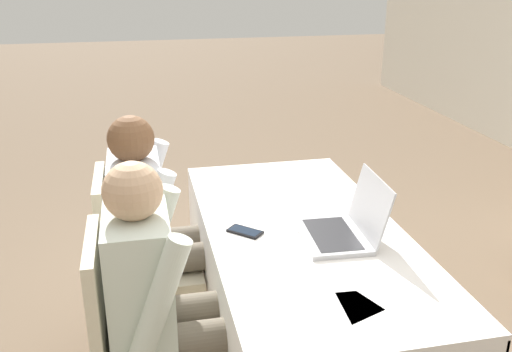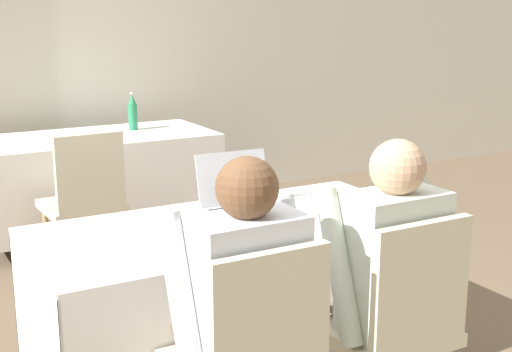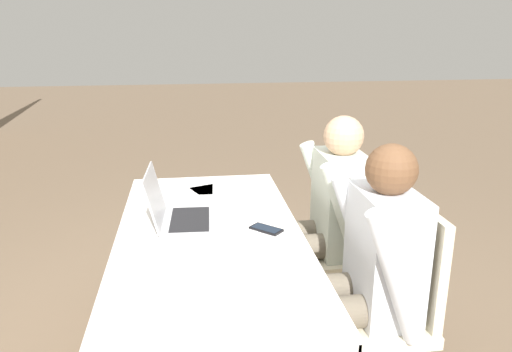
# 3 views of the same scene
# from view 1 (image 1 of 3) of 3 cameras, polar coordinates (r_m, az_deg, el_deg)

# --- Properties ---
(conference_table_near) EXTENTS (1.67, 0.80, 0.73)m
(conference_table_near) POSITION_cam_1_polar(r_m,az_deg,el_deg) (2.49, 4.66, -8.86)
(conference_table_near) COLOR white
(conference_table_near) RESTS_ON ground_plane
(laptop) EXTENTS (0.36, 0.32, 0.25)m
(laptop) POSITION_cam_1_polar(r_m,az_deg,el_deg) (2.33, 8.73, -5.06)
(laptop) COLOR #B7B7BC
(laptop) RESTS_ON conference_table_near
(cell_phone) EXTENTS (0.15, 0.15, 0.01)m
(cell_phone) POSITION_cam_1_polar(r_m,az_deg,el_deg) (2.36, -1.10, -5.56)
(cell_phone) COLOR black
(cell_phone) RESTS_ON conference_table_near
(paper_beside_laptop) EXTENTS (0.31, 0.35, 0.00)m
(paper_beside_laptop) POSITION_cam_1_polar(r_m,az_deg,el_deg) (1.90, 7.34, -13.08)
(paper_beside_laptop) COLOR white
(paper_beside_laptop) RESTS_ON conference_table_near
(paper_centre_table) EXTENTS (0.22, 0.31, 0.00)m
(paper_centre_table) POSITION_cam_1_polar(r_m,az_deg,el_deg) (2.45, 2.97, -4.65)
(paper_centre_table) COLOR white
(paper_centre_table) RESTS_ON conference_table_near
(paper_left_edge) EXTENTS (0.23, 0.31, 0.00)m
(paper_left_edge) POSITION_cam_1_polar(r_m,az_deg,el_deg) (1.94, 13.05, -12.57)
(paper_left_edge) COLOR white
(paper_left_edge) RESTS_ON conference_table_near
(chair_near_left) EXTENTS (0.44, 0.44, 0.92)m
(chair_near_left) POSITION_cam_1_polar(r_m,az_deg,el_deg) (2.69, -12.04, -8.00)
(chair_near_left) COLOR tan
(chair_near_left) RESTS_ON ground_plane
(chair_near_right) EXTENTS (0.44, 0.44, 0.92)m
(chair_near_right) POSITION_cam_1_polar(r_m,az_deg,el_deg) (2.18, -11.79, -15.45)
(chair_near_right) COLOR tan
(chair_near_right) RESTS_ON ground_plane
(person_checkered_shirt) EXTENTS (0.50, 0.52, 1.18)m
(person_checkered_shirt) POSITION_cam_1_polar(r_m,az_deg,el_deg) (2.62, -10.02, -4.77)
(person_checkered_shirt) COLOR #665B4C
(person_checkered_shirt) RESTS_ON ground_plane
(person_white_shirt) EXTENTS (0.50, 0.52, 1.18)m
(person_white_shirt) POSITION_cam_1_polar(r_m,az_deg,el_deg) (2.09, -9.21, -11.70)
(person_white_shirt) COLOR #665B4C
(person_white_shirt) RESTS_ON ground_plane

